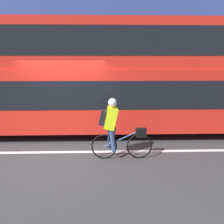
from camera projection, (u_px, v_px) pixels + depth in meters
The scene contains 7 objects.
ground_plane at pixel (59, 156), 5.84m from camera, with size 80.00×80.00×0.00m, color #38383A.
road_center_line at pixel (61, 152), 6.09m from camera, with size 50.00×0.14×0.01m, color silver.
sidewalk_curb at pixel (81, 110), 11.05m from camera, with size 60.00×1.81×0.14m.
building_facade at pixel (80, 25), 11.12m from camera, with size 60.00×0.30×8.52m.
bus at pixel (99, 74), 7.51m from camera, with size 11.88×2.56×3.71m.
cyclist_on_bike at pixel (115, 127), 5.51m from camera, with size 1.58×0.32×1.60m.
trash_bin at pixel (40, 100), 10.79m from camera, with size 0.56×0.56×0.93m.
Camera 1 is at (1.28, -5.46, 2.49)m, focal length 35.00 mm.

